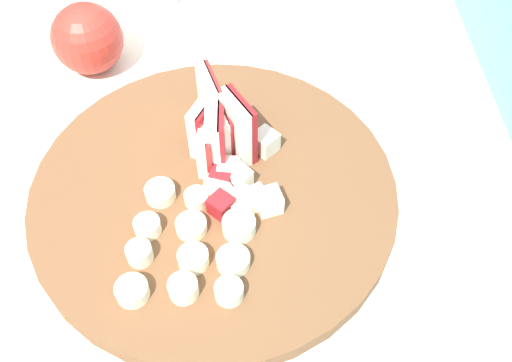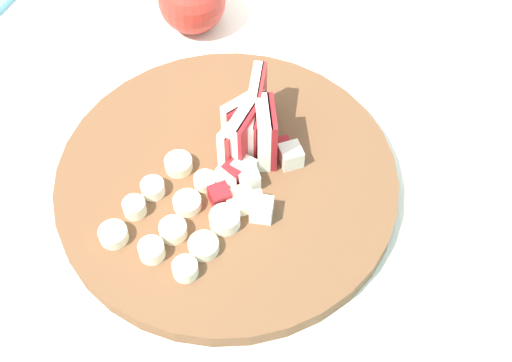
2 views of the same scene
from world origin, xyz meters
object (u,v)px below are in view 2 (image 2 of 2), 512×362
at_px(cutting_board, 227,182).
at_px(apple_dice_pile, 251,179).
at_px(apple_wedge_fan, 252,126).
at_px(whole_apple, 192,0).
at_px(banana_slice_rows, 181,216).

relative_size(cutting_board, apple_dice_pile, 3.26).
height_order(cutting_board, apple_wedge_fan, apple_wedge_fan).
bearing_deg(apple_wedge_fan, whole_apple, -134.70).
height_order(apple_wedge_fan, apple_dice_pile, apple_wedge_fan).
xyz_separation_m(apple_wedge_fan, apple_dice_pile, (0.05, 0.02, -0.02)).
distance_m(apple_wedge_fan, apple_dice_pile, 0.05).
relative_size(apple_wedge_fan, apple_dice_pile, 0.90).
bearing_deg(apple_wedge_fan, apple_dice_pile, 24.14).
distance_m(cutting_board, apple_wedge_fan, 0.06).
bearing_deg(apple_dice_pile, banana_slice_rows, -32.00).
height_order(cutting_board, whole_apple, whole_apple).
distance_m(apple_wedge_fan, whole_apple, 0.21).
distance_m(apple_dice_pile, whole_apple, 0.26).
bearing_deg(apple_dice_pile, apple_wedge_fan, -155.86).
height_order(apple_wedge_fan, banana_slice_rows, apple_wedge_fan).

